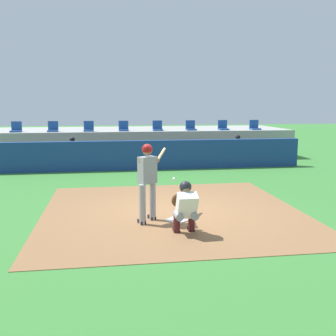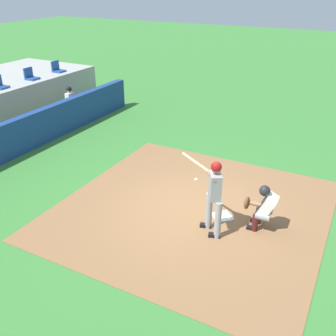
# 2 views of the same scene
# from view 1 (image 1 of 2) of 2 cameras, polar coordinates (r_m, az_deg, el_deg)

# --- Properties ---
(ground_plane) EXTENTS (80.00, 80.00, 0.00)m
(ground_plane) POSITION_cam_1_polar(r_m,az_deg,el_deg) (10.03, 0.60, -6.29)
(ground_plane) COLOR #387A33
(dirt_infield) EXTENTS (6.40, 6.40, 0.01)m
(dirt_infield) POSITION_cam_1_polar(r_m,az_deg,el_deg) (10.03, 0.60, -6.25)
(dirt_infield) COLOR olive
(dirt_infield) RESTS_ON ground
(home_plate) EXTENTS (0.62, 0.62, 0.02)m
(home_plate) POSITION_cam_1_polar(r_m,az_deg,el_deg) (9.27, 1.40, -7.46)
(home_plate) COLOR white
(home_plate) RESTS_ON dirt_infield
(batter_at_plate) EXTENTS (0.81, 1.30, 1.80)m
(batter_at_plate) POSITION_cam_1_polar(r_m,az_deg,el_deg) (8.94, -2.90, -1.40)
(batter_at_plate) COLOR #99999E
(batter_at_plate) RESTS_ON ground
(catcher_crouched) EXTENTS (0.49, 2.05, 1.13)m
(catcher_crouched) POSITION_cam_1_polar(r_m,az_deg,el_deg) (8.22, 2.45, -5.41)
(catcher_crouched) COLOR gray
(catcher_crouched) RESTS_ON ground
(dugout_wall) EXTENTS (13.00, 0.30, 1.20)m
(dugout_wall) POSITION_cam_1_polar(r_m,az_deg,el_deg) (16.25, -3.07, 1.87)
(dugout_wall) COLOR navy
(dugout_wall) RESTS_ON ground
(dugout_bench) EXTENTS (11.80, 0.44, 0.45)m
(dugout_bench) POSITION_cam_1_polar(r_m,az_deg,el_deg) (17.28, -3.39, 1.06)
(dugout_bench) COLOR olive
(dugout_bench) RESTS_ON ground
(dugout_player_0) EXTENTS (0.49, 0.70, 1.30)m
(dugout_player_0) POSITION_cam_1_polar(r_m,az_deg,el_deg) (17.07, -13.58, 2.23)
(dugout_player_0) COLOR #939399
(dugout_player_0) RESTS_ON ground
(dugout_player_1) EXTENTS (0.49, 0.70, 1.30)m
(dugout_player_1) POSITION_cam_1_polar(r_m,az_deg,el_deg) (17.95, 10.11, 2.68)
(dugout_player_1) COLOR #939399
(dugout_player_1) RESTS_ON ground
(stands_platform) EXTENTS (15.00, 4.40, 1.40)m
(stands_platform) POSITION_cam_1_polar(r_m,az_deg,el_deg) (20.59, -4.27, 3.71)
(stands_platform) COLOR #9E9E99
(stands_platform) RESTS_ON ground
(stadium_seat_0) EXTENTS (0.46, 0.46, 0.48)m
(stadium_seat_0) POSITION_cam_1_polar(r_m,az_deg,el_deg) (19.40, -21.01, 5.25)
(stadium_seat_0) COLOR #1E478C
(stadium_seat_0) RESTS_ON stands_platform
(stadium_seat_1) EXTENTS (0.46, 0.46, 0.48)m
(stadium_seat_1) POSITION_cam_1_polar(r_m,az_deg,el_deg) (19.12, -16.23, 5.45)
(stadium_seat_1) COLOR #1E478C
(stadium_seat_1) RESTS_ON stands_platform
(stadium_seat_2) EXTENTS (0.46, 0.46, 0.48)m
(stadium_seat_2) POSITION_cam_1_polar(r_m,az_deg,el_deg) (18.97, -11.34, 5.61)
(stadium_seat_2) COLOR #1E478C
(stadium_seat_2) RESTS_ON stands_platform
(stadium_seat_3) EXTENTS (0.46, 0.46, 0.48)m
(stadium_seat_3) POSITION_cam_1_polar(r_m,az_deg,el_deg) (18.97, -6.41, 5.73)
(stadium_seat_3) COLOR #1E478C
(stadium_seat_3) RESTS_ON stands_platform
(stadium_seat_4) EXTENTS (0.46, 0.46, 0.48)m
(stadium_seat_4) POSITION_cam_1_polar(r_m,az_deg,el_deg) (19.10, -1.51, 5.81)
(stadium_seat_4) COLOR #1E478C
(stadium_seat_4) RESTS_ON stands_platform
(stadium_seat_5) EXTENTS (0.46, 0.46, 0.48)m
(stadium_seat_5) POSITION_cam_1_polar(r_m,az_deg,el_deg) (19.37, 3.29, 5.84)
(stadium_seat_5) COLOR #1E478C
(stadium_seat_5) RESTS_ON stands_platform
(stadium_seat_6) EXTENTS (0.46, 0.46, 0.48)m
(stadium_seat_6) POSITION_cam_1_polar(r_m,az_deg,el_deg) (19.77, 7.93, 5.84)
(stadium_seat_6) COLOR #1E478C
(stadium_seat_6) RESTS_ON stands_platform
(stadium_seat_7) EXTENTS (0.46, 0.46, 0.48)m
(stadium_seat_7) POSITION_cam_1_polar(r_m,az_deg,el_deg) (20.29, 12.36, 5.80)
(stadium_seat_7) COLOR #1E478C
(stadium_seat_7) RESTS_ON stands_platform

